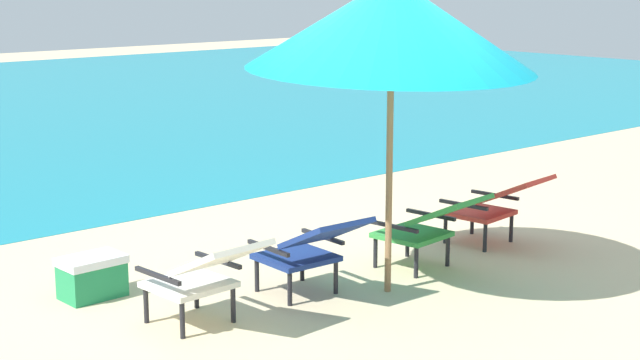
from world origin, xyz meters
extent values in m
plane|color=#CCB78E|center=(0.00, 4.00, 0.00)|extent=(40.00, 40.00, 0.00)
cube|color=silver|center=(-1.53, 0.17, 0.28)|extent=(0.55, 0.53, 0.04)
cube|color=silver|center=(-1.51, -0.20, 0.55)|extent=(0.55, 0.55, 0.27)
cylinder|color=black|center=(-1.76, 0.36, 0.13)|extent=(0.04, 0.04, 0.26)
cylinder|color=black|center=(-1.33, 0.39, 0.13)|extent=(0.04, 0.04, 0.26)
cylinder|color=black|center=(-1.74, -0.06, 0.13)|extent=(0.04, 0.04, 0.26)
cylinder|color=black|center=(-1.30, -0.03, 0.13)|extent=(0.04, 0.04, 0.26)
cube|color=black|center=(-1.79, 0.15, 0.40)|extent=(0.06, 0.50, 0.03)
cube|color=black|center=(-1.27, 0.18, 0.40)|extent=(0.06, 0.50, 0.03)
cube|color=navy|center=(-0.55, 0.18, 0.28)|extent=(0.54, 0.52, 0.04)
cube|color=navy|center=(-0.56, -0.18, 0.55)|extent=(0.54, 0.54, 0.27)
cylinder|color=black|center=(-0.76, 0.40, 0.13)|extent=(0.04, 0.04, 0.26)
cylinder|color=black|center=(-0.32, 0.38, 0.13)|extent=(0.04, 0.04, 0.26)
cylinder|color=black|center=(-0.78, -0.02, 0.13)|extent=(0.04, 0.04, 0.26)
cylinder|color=black|center=(-0.34, -0.04, 0.13)|extent=(0.04, 0.04, 0.26)
cube|color=black|center=(-0.81, 0.19, 0.40)|extent=(0.05, 0.50, 0.03)
cube|color=black|center=(-0.29, 0.17, 0.40)|extent=(0.05, 0.50, 0.03)
cube|color=#338E3D|center=(0.60, 0.07, 0.28)|extent=(0.58, 0.56, 0.04)
cube|color=#338E3D|center=(0.65, -0.30, 0.55)|extent=(0.58, 0.57, 0.27)
cylinder|color=black|center=(0.36, 0.25, 0.13)|extent=(0.04, 0.04, 0.26)
cylinder|color=black|center=(0.80, 0.30, 0.13)|extent=(0.04, 0.04, 0.26)
cylinder|color=black|center=(0.41, -0.17, 0.13)|extent=(0.04, 0.04, 0.26)
cylinder|color=black|center=(0.85, -0.12, 0.13)|extent=(0.04, 0.04, 0.26)
cube|color=black|center=(0.34, 0.03, 0.40)|extent=(0.09, 0.50, 0.03)
cube|color=black|center=(0.86, 0.10, 0.40)|extent=(0.09, 0.50, 0.03)
cube|color=red|center=(1.61, 0.19, 0.28)|extent=(0.58, 0.56, 0.04)
cube|color=red|center=(1.65, -0.18, 0.55)|extent=(0.58, 0.58, 0.27)
cylinder|color=black|center=(1.36, 0.37, 0.13)|extent=(0.04, 0.04, 0.26)
cylinder|color=black|center=(1.80, 0.42, 0.13)|extent=(0.04, 0.04, 0.26)
cylinder|color=black|center=(1.41, -0.05, 0.13)|extent=(0.04, 0.04, 0.26)
cylinder|color=black|center=(1.85, 0.01, 0.13)|extent=(0.04, 0.04, 0.26)
cube|color=black|center=(1.35, 0.16, 0.40)|extent=(0.09, 0.50, 0.03)
cube|color=black|center=(1.86, 0.22, 0.40)|extent=(0.09, 0.50, 0.03)
cylinder|color=olive|center=(0.00, -0.26, 0.87)|extent=(0.05, 0.05, 1.74)
cone|color=#0A93AD|center=(0.00, -0.26, 2.04)|extent=(2.41, 2.43, 0.76)
cube|color=#1E844C|center=(-1.78, 1.11, 0.13)|extent=(0.46, 0.31, 0.26)
cube|color=white|center=(-1.78, 1.11, 0.29)|extent=(0.48, 0.33, 0.06)
camera|label=1|loc=(-5.07, -5.29, 2.39)|focal=54.42mm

